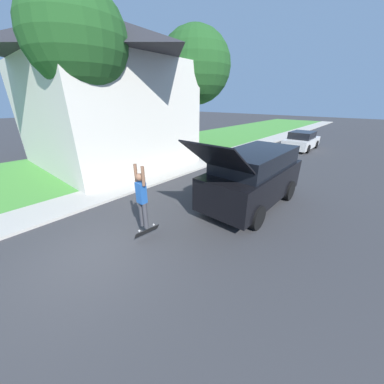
{
  "coord_description": "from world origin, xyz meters",
  "views": [
    {
      "loc": [
        4.95,
        -1.68,
        3.8
      ],
      "look_at": [
        0.83,
        3.02,
        1.1
      ],
      "focal_mm": 20.0,
      "sensor_mm": 36.0,
      "label": 1
    }
  ],
  "objects_px": {
    "lawn_tree_far": "(195,67)",
    "suv_parked": "(253,177)",
    "car_down_street": "(301,141)",
    "skateboarder": "(142,197)",
    "skateboard": "(147,231)",
    "lawn_tree_near": "(77,40)"
  },
  "relations": [
    {
      "from": "car_down_street",
      "to": "skateboarder",
      "type": "distance_m",
      "value": 16.35
    },
    {
      "from": "lawn_tree_far",
      "to": "suv_parked",
      "type": "bearing_deg",
      "value": -34.08
    },
    {
      "from": "car_down_street",
      "to": "skateboarder",
      "type": "relative_size",
      "value": 2.24
    },
    {
      "from": "car_down_street",
      "to": "suv_parked",
      "type": "bearing_deg",
      "value": -81.87
    },
    {
      "from": "suv_parked",
      "to": "skateboard",
      "type": "bearing_deg",
      "value": -106.7
    },
    {
      "from": "lawn_tree_far",
      "to": "skateboard",
      "type": "height_order",
      "value": "lawn_tree_far"
    },
    {
      "from": "car_down_street",
      "to": "lawn_tree_near",
      "type": "bearing_deg",
      "value": -108.01
    },
    {
      "from": "skateboarder",
      "to": "skateboard",
      "type": "relative_size",
      "value": 2.32
    },
    {
      "from": "lawn_tree_near",
      "to": "car_down_street",
      "type": "relative_size",
      "value": 1.89
    },
    {
      "from": "skateboard",
      "to": "lawn_tree_near",
      "type": "bearing_deg",
      "value": 165.6
    },
    {
      "from": "lawn_tree_far",
      "to": "suv_parked",
      "type": "xyz_separation_m",
      "value": [
        6.96,
        -4.71,
        -4.56
      ]
    },
    {
      "from": "car_down_street",
      "to": "skateboarder",
      "type": "height_order",
      "value": "skateboarder"
    },
    {
      "from": "lawn_tree_near",
      "to": "skateboard",
      "type": "distance_m",
      "value": 7.93
    },
    {
      "from": "lawn_tree_far",
      "to": "car_down_street",
      "type": "bearing_deg",
      "value": 55.14
    },
    {
      "from": "lawn_tree_near",
      "to": "lawn_tree_far",
      "type": "distance_m",
      "value": 7.45
    },
    {
      "from": "lawn_tree_near",
      "to": "lawn_tree_far",
      "type": "height_order",
      "value": "lawn_tree_far"
    },
    {
      "from": "skateboard",
      "to": "skateboarder",
      "type": "bearing_deg",
      "value": -160.32
    },
    {
      "from": "lawn_tree_near",
      "to": "lawn_tree_far",
      "type": "xyz_separation_m",
      "value": [
        -0.37,
        7.43,
        -0.22
      ]
    },
    {
      "from": "suv_parked",
      "to": "skateboard",
      "type": "height_order",
      "value": "suv_parked"
    },
    {
      "from": "lawn_tree_near",
      "to": "skateboard",
      "type": "xyz_separation_m",
      "value": [
        5.37,
        -1.38,
        -5.67
      ]
    },
    {
      "from": "car_down_street",
      "to": "skateboard",
      "type": "xyz_separation_m",
      "value": [
        0.51,
        -16.31,
        -0.43
      ]
    },
    {
      "from": "skateboarder",
      "to": "skateboard",
      "type": "distance_m",
      "value": 1.1
    }
  ]
}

